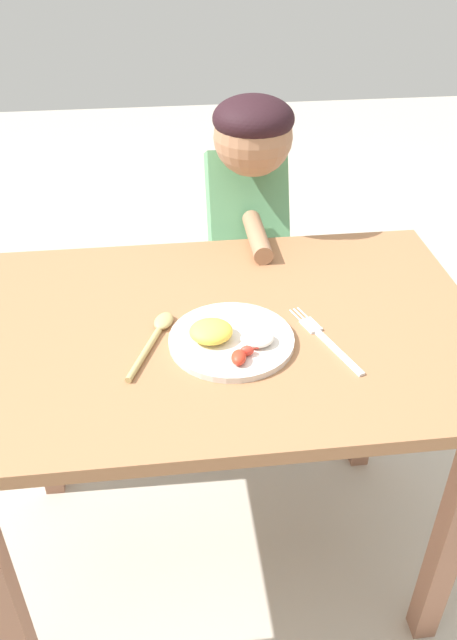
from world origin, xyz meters
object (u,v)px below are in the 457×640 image
object	(u,v)px
fork	(325,339)
spoon	(156,334)
person	(246,257)
plate	(230,339)

from	to	relation	value
fork	spoon	xyz separation A→B (m)	(-0.32, 0.05, 0.00)
fork	person	size ratio (longest dim) A/B	0.21
fork	plate	bearing A→B (deg)	67.15
spoon	person	xyz separation A→B (m)	(0.25, 0.52, -0.14)
fork	person	distance (m)	0.59
fork	spoon	bearing A→B (deg)	61.60
spoon	person	distance (m)	0.60
plate	person	distance (m)	0.59
plate	person	xyz separation A→B (m)	(0.11, 0.56, -0.15)
plate	spoon	world-z (taller)	plate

